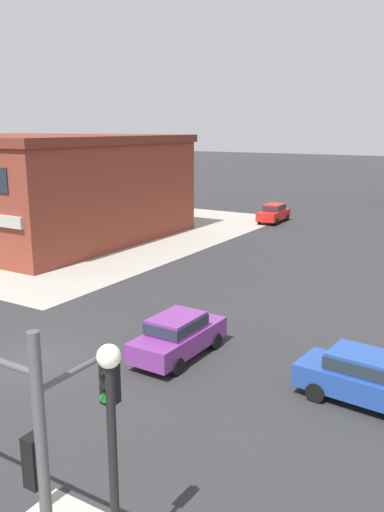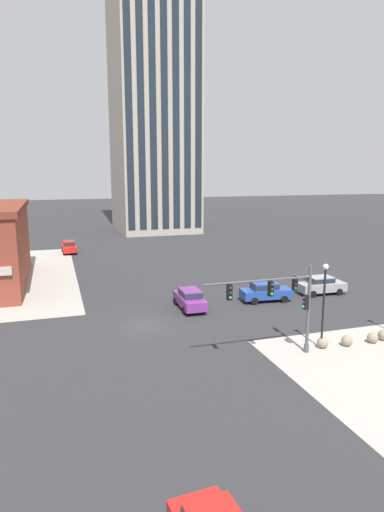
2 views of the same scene
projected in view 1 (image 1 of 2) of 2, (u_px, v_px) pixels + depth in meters
ground_plane at (38, 359)px, 20.07m from camera, size 320.00×320.00×0.00m
sidewalk_far_corner at (51, 227)px, 46.78m from camera, size 32.00×32.00×0.02m
street_lamp_corner_near at (114, 473)px, 8.00m from camera, size 0.36×0.36×5.57m
car_main_southbound_near at (178, 334)px, 20.11m from camera, size 1.95×4.43×1.68m
car_main_southbound_far at (367, 377)px, 16.68m from camera, size 4.53×2.17×1.68m
car_cross_eastbound at (274, 212)px, 48.98m from camera, size 2.01×4.46×1.68m
storefront_block_near_corner at (24, 185)px, 43.34m from camera, size 22.02×18.70×7.99m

